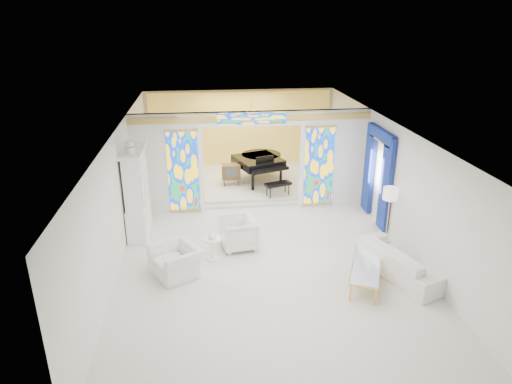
{
  "coord_description": "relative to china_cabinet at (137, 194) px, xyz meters",
  "views": [
    {
      "loc": [
        -1.41,
        -10.88,
        5.61
      ],
      "look_at": [
        -0.09,
        0.2,
        1.23
      ],
      "focal_mm": 32.0,
      "sensor_mm": 36.0,
      "label": 1
    }
  ],
  "objects": [
    {
      "name": "china_cabinet",
      "position": [
        0.0,
        0.0,
        0.0
      ],
      "size": [
        0.56,
        1.46,
        2.72
      ],
      "color": "white",
      "rests_on": "floor"
    },
    {
      "name": "floor_lamp",
      "position": [
        6.42,
        -1.34,
        0.16
      ],
      "size": [
        0.38,
        0.38,
        1.55
      ],
      "rotation": [
        0.0,
        0.0,
        -0.0
      ],
      "color": "gold",
      "rests_on": "floor"
    },
    {
      "name": "vase",
      "position": [
        1.92,
        -1.62,
        -0.5
      ],
      "size": [
        0.25,
        0.25,
        0.21
      ],
      "primitive_type": "imported",
      "rotation": [
        0.0,
        0.0,
        -0.31
      ],
      "color": "silver",
      "rests_on": "side_table"
    },
    {
      "name": "stained_glass_left",
      "position": [
        1.19,
        1.29,
        0.13
      ],
      "size": [
        0.9,
        0.04,
        2.4
      ],
      "primitive_type": "cube",
      "color": "gold",
      "rests_on": "partition_wall"
    },
    {
      "name": "wall_front",
      "position": [
        3.22,
        -6.6,
        0.33
      ],
      "size": [
        7.0,
        0.02,
        3.0
      ],
      "primitive_type": "cube",
      "color": "silver",
      "rests_on": "floor"
    },
    {
      "name": "stained_glass_right",
      "position": [
        5.25,
        1.29,
        0.13
      ],
      "size": [
        0.9,
        0.04,
        2.4
      ],
      "primitive_type": "cube",
      "color": "gold",
      "rests_on": "partition_wall"
    },
    {
      "name": "armchair_left",
      "position": [
        1.06,
        -2.22,
        -0.82
      ],
      "size": [
        1.34,
        1.39,
        0.69
      ],
      "primitive_type": "imported",
      "rotation": [
        0.0,
        0.0,
        -1.05
      ],
      "color": "white",
      "rests_on": "floor"
    },
    {
      "name": "sofa",
      "position": [
        6.17,
        -2.82,
        -0.82
      ],
      "size": [
        1.68,
        2.55,
        0.69
      ],
      "primitive_type": "imported",
      "rotation": [
        0.0,
        0.0,
        1.92
      ],
      "color": "silver",
      "rests_on": "floor"
    },
    {
      "name": "wall_back",
      "position": [
        3.22,
        5.4,
        0.33
      ],
      "size": [
        7.0,
        0.02,
        3.0
      ],
      "primitive_type": "cube",
      "color": "silver",
      "rests_on": "floor"
    },
    {
      "name": "alcove_platform",
      "position": [
        3.22,
        3.5,
        -1.08
      ],
      "size": [
        6.8,
        3.8,
        0.18
      ],
      "primitive_type": "cube",
      "color": "beige",
      "rests_on": "floor"
    },
    {
      "name": "grand_piano",
      "position": [
        3.72,
        3.36,
        -0.28
      ],
      "size": [
        1.93,
        2.94,
        1.06
      ],
      "rotation": [
        0.0,
        0.0,
        0.34
      ],
      "color": "black",
      "rests_on": "alcove_platform"
    },
    {
      "name": "blue_drapes",
      "position": [
        6.62,
        0.1,
        0.41
      ],
      "size": [
        0.14,
        1.85,
        2.65
      ],
      "color": "navy",
      "rests_on": "wall_right"
    },
    {
      "name": "floor",
      "position": [
        3.22,
        -0.6,
        -1.17
      ],
      "size": [
        12.0,
        12.0,
        0.0
      ],
      "primitive_type": "plane",
      "color": "beige",
      "rests_on": "ground"
    },
    {
      "name": "wall_right",
      "position": [
        6.72,
        -0.6,
        0.33
      ],
      "size": [
        0.02,
        12.0,
        3.0
      ],
      "primitive_type": "cube",
      "color": "silver",
      "rests_on": "floor"
    },
    {
      "name": "chandelier",
      "position": [
        3.42,
        3.4,
        1.38
      ],
      "size": [
        0.48,
        0.48,
        0.3
      ],
      "primitive_type": "cylinder",
      "color": "gold",
      "rests_on": "ceiling"
    },
    {
      "name": "gold_curtain_back",
      "position": [
        3.22,
        5.28,
        0.33
      ],
      "size": [
        6.7,
        0.1,
        2.9
      ],
      "primitive_type": "cube",
      "color": "#E3B84E",
      "rests_on": "wall_back"
    },
    {
      "name": "coffee_table",
      "position": [
        5.31,
        -2.96,
        -0.76
      ],
      "size": [
        1.34,
        2.06,
        0.44
      ],
      "rotation": [
        0.0,
        0.0,
        -0.4
      ],
      "color": "white",
      "rests_on": "floor"
    },
    {
      "name": "tv_console",
      "position": [
        2.69,
        3.03,
        -0.52
      ],
      "size": [
        0.62,
        0.44,
        0.72
      ],
      "rotation": [
        0.0,
        0.0,
        -0.02
      ],
      "color": "brown",
      "rests_on": "alcove_platform"
    },
    {
      "name": "stained_glass_transom",
      "position": [
        3.22,
        1.29,
        1.65
      ],
      "size": [
        2.0,
        0.04,
        0.34
      ],
      "primitive_type": "cube",
      "color": "gold",
      "rests_on": "partition_wall"
    },
    {
      "name": "wall_left",
      "position": [
        -0.28,
        -0.6,
        0.33
      ],
      "size": [
        0.02,
        12.0,
        3.0
      ],
      "primitive_type": "cube",
      "color": "silver",
      "rests_on": "floor"
    },
    {
      "name": "ceiling",
      "position": [
        3.22,
        -0.6,
        1.83
      ],
      "size": [
        7.0,
        12.0,
        0.02
      ],
      "primitive_type": "cube",
      "color": "white",
      "rests_on": "wall_back"
    },
    {
      "name": "armchair_right",
      "position": [
        2.6,
        -1.1,
        -0.77
      ],
      "size": [
        1.0,
        0.98,
        0.8
      ],
      "primitive_type": "imported",
      "rotation": [
        0.0,
        0.0,
        -1.43
      ],
      "color": "white",
      "rests_on": "floor"
    },
    {
      "name": "partition_wall",
      "position": [
        3.22,
        1.4,
        0.48
      ],
      "size": [
        7.0,
        0.22,
        3.0
      ],
      "color": "silver",
      "rests_on": "floor"
    },
    {
      "name": "side_table",
      "position": [
        1.92,
        -1.62,
        -0.8
      ],
      "size": [
        0.56,
        0.56,
        0.56
      ],
      "rotation": [
        0.0,
        0.0,
        0.28
      ],
      "color": "white",
      "rests_on": "floor"
    }
  ]
}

